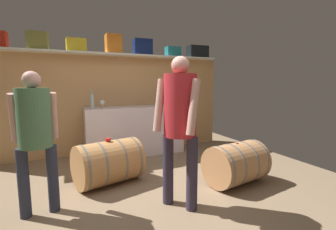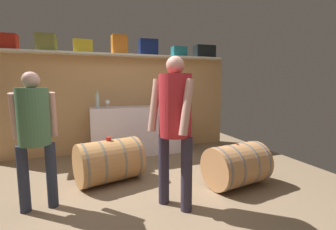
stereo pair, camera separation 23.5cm
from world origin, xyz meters
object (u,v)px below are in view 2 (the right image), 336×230
Objects in this scene: toolcase_orange at (119,45)px; winemaker_pouring at (175,117)px; toolcase_teal at (179,52)px; tasting_cup at (108,139)px; wine_glass at (107,102)px; work_cabinet at (140,130)px; wine_barrel_near at (109,161)px; toolcase_navy at (148,48)px; wine_barrel_far at (237,165)px; wine_bottle_clear at (98,100)px; toolcase_black at (204,52)px; red_funnel at (181,103)px; toolcase_yellow at (83,46)px; toolcase_red at (5,42)px; visitor_tasting at (34,127)px; toolcase_olive at (46,43)px.

toolcase_orange is 0.21× the size of winemaker_pouring.
tasting_cup is at bearing -137.90° from toolcase_teal.
toolcase_orange is at bearing -30.56° from winemaker_pouring.
wine_glass is 1.21m from tasting_cup.
work_cabinet is 1.45m from wine_barrel_near.
toolcase_navy reaches higher than wine_barrel_far.
toolcase_teal is 2.76m from wine_barrel_far.
toolcase_black is at bearing 7.05° from wine_bottle_clear.
toolcase_orange is 0.99× the size of toolcase_navy.
winemaker_pouring reaches higher than wine_glass.
wine_glass is at bearing 177.44° from red_funnel.
toolcase_yellow is at bearing 168.73° from red_funnel.
toolcase_navy is 0.41× the size of wine_barrel_far.
wine_glass is (0.17, -0.01, -0.04)m from wine_bottle_clear.
toolcase_navy is 1.39m from wine_glass.
toolcase_black is 1.33m from red_funnel.
toolcase_yellow is (1.22, 0.00, -0.02)m from toolcase_red.
red_funnel is 1.89m from tasting_cup.
wine_glass is at bearing 55.96° from visitor_tasting.
wine_glass is at bearing -4.67° from wine_bottle_clear.
toolcase_yellow is at bearing 3.66° from toolcase_olive.
toolcase_olive is at bearing 106.01° from wine_barrel_near.
toolcase_navy is at bearing 42.52° from visitor_tasting.
wine_barrel_near is (-1.52, -1.07, -0.69)m from red_funnel.
toolcase_red is at bearing -178.67° from toolcase_navy.
toolcase_navy is 4.82× the size of tasting_cup.
toolcase_black is 2.80× the size of wine_glass.
toolcase_navy is (1.24, 0.00, 0.04)m from toolcase_yellow.
toolcase_red is at bearing 136.67° from tasting_cup.
toolcase_yellow reaches higher than work_cabinet.
toolcase_red is 0.37× the size of wine_barrel_near.
tasting_cup is 1.21m from winemaker_pouring.
wine_barrel_near is 1.76m from wine_barrel_far.
toolcase_olive is at bearing 176.97° from toolcase_orange.
toolcase_teal is at bearing 74.88° from red_funnel.
visitor_tasting is (0.71, -1.94, -1.15)m from toolcase_red.
tasting_cup reaches higher than wine_barrel_far.
wine_barrel_near is (-0.38, -1.43, -1.82)m from toolcase_orange.
wine_barrel_near is at bearing -137.94° from toolcase_teal.
visitor_tasting is at bearing -163.35° from wine_barrel_near.
toolcase_red is 3.12m from toolcase_teal.
toolcase_orange is at bearing 162.49° from red_funnel.
toolcase_navy is at bearing -44.28° from winemaker_pouring.
toolcase_navy reaches higher than winemaker_pouring.
toolcase_olive reaches higher than toolcase_red.
work_cabinet is at bearing -1.81° from toolcase_red.
red_funnel is at bearing -2.56° from wine_glass.
toolcase_olive is at bearing -176.98° from toolcase_black.
toolcase_black is 3.00m from tasting_cup.
toolcase_black is (2.49, 0.00, 0.01)m from toolcase_yellow.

